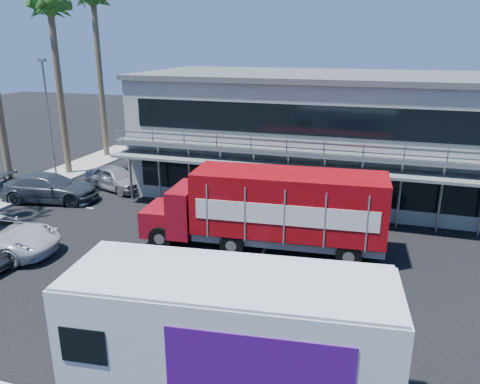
% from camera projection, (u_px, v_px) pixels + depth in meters
% --- Properties ---
extents(ground, '(120.00, 120.00, 0.00)m').
position_uv_depth(ground, '(182.00, 294.00, 17.72)').
color(ground, black).
rests_on(ground, ground).
extents(building, '(22.40, 12.00, 7.30)m').
position_uv_depth(building, '(322.00, 133.00, 29.30)').
color(building, '#9A9E91').
rests_on(building, ground).
extents(palm_e, '(2.80, 2.80, 12.25)m').
position_uv_depth(palm_e, '(51.00, 18.00, 30.48)').
color(palm_e, brown).
rests_on(palm_e, ground).
extents(palm_f, '(2.80, 2.80, 13.25)m').
position_uv_depth(palm_f, '(94.00, 9.00, 35.31)').
color(palm_f, brown).
rests_on(palm_f, ground).
extents(light_pole_far, '(0.50, 0.25, 8.09)m').
position_uv_depth(light_pole_far, '(49.00, 116.00, 30.39)').
color(light_pole_far, gray).
rests_on(light_pole_far, ground).
extents(red_truck, '(11.10, 3.41, 3.68)m').
position_uv_depth(red_truck, '(272.00, 208.00, 20.94)').
color(red_truck, maroon).
rests_on(red_truck, ground).
extents(white_van, '(8.20, 3.60, 3.88)m').
position_uv_depth(white_van, '(229.00, 342.00, 11.52)').
color(white_van, silver).
rests_on(white_van, ground).
extents(parked_car_d, '(6.07, 3.43, 1.66)m').
position_uv_depth(parked_car_d, '(49.00, 188.00, 27.79)').
color(parked_car_d, '#2E363E').
rests_on(parked_car_d, ground).
extents(parked_car_e, '(4.83, 3.18, 1.53)m').
position_uv_depth(parked_car_e, '(115.00, 178.00, 30.01)').
color(parked_car_e, gray).
rests_on(parked_car_e, ground).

